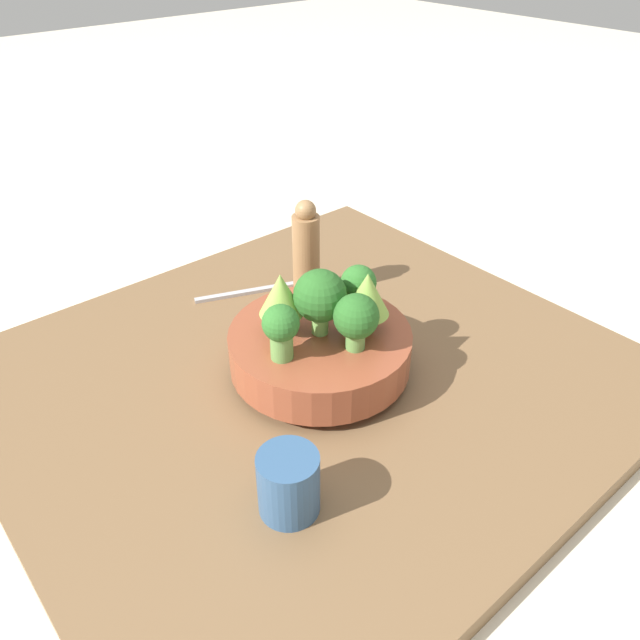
{
  "coord_description": "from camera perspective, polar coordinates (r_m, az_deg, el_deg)",
  "views": [
    {
      "loc": [
        0.43,
        0.53,
        0.59
      ],
      "look_at": [
        -0.01,
        0.01,
        0.12
      ],
      "focal_mm": 35.0,
      "sensor_mm": 36.0,
      "label": 1
    }
  ],
  "objects": [
    {
      "name": "broccoli_floret_left",
      "position": [
        0.85,
        3.53,
        3.22
      ],
      "size": [
        0.05,
        0.05,
        0.08
      ],
      "color": "#609347",
      "rests_on": "bowl"
    },
    {
      "name": "cup",
      "position": [
        0.68,
        -2.89,
        -14.7
      ],
      "size": [
        0.07,
        0.07,
        0.08
      ],
      "color": "#33567F",
      "rests_on": "table"
    },
    {
      "name": "table",
      "position": [
        0.89,
        -0.85,
        -5.44
      ],
      "size": [
        0.83,
        0.76,
        0.03
      ],
      "color": "brown",
      "rests_on": "ground_plane"
    },
    {
      "name": "broccoli_floret_back",
      "position": [
        0.78,
        3.33,
        0.17
      ],
      "size": [
        0.06,
        0.06,
        0.08
      ],
      "color": "#609347",
      "rests_on": "bowl"
    },
    {
      "name": "fork",
      "position": [
        1.05,
        -6.07,
        2.67
      ],
      "size": [
        0.19,
        0.08,
        0.01
      ],
      "color": "#B2B2B7",
      "rests_on": "table"
    },
    {
      "name": "broccoli_floret_right",
      "position": [
        0.77,
        -3.59,
        -0.75
      ],
      "size": [
        0.05,
        0.05,
        0.08
      ],
      "color": "#609347",
      "rests_on": "bowl"
    },
    {
      "name": "pepper_mill",
      "position": [
        1.01,
        -1.28,
        6.36
      ],
      "size": [
        0.04,
        0.04,
        0.17
      ],
      "color": "#997047",
      "rests_on": "table"
    },
    {
      "name": "romanesco_piece_near",
      "position": [
        0.81,
        -3.6,
        2.15
      ],
      "size": [
        0.06,
        0.06,
        0.09
      ],
      "color": "#6BA34C",
      "rests_on": "bowl"
    },
    {
      "name": "ground_plane",
      "position": [
        0.9,
        -0.84,
        -6.19
      ],
      "size": [
        6.0,
        6.0,
        0.0
      ],
      "primitive_type": "plane",
      "color": "beige"
    },
    {
      "name": "romanesco_piece_far",
      "position": [
        0.81,
        4.33,
        2.28
      ],
      "size": [
        0.06,
        0.06,
        0.09
      ],
      "color": "#609347",
      "rests_on": "bowl"
    },
    {
      "name": "bowl",
      "position": [
        0.85,
        0.0,
        -2.7
      ],
      "size": [
        0.25,
        0.25,
        0.07
      ],
      "color": "brown",
      "rests_on": "table"
    },
    {
      "name": "broccoli_floret_center",
      "position": [
        0.81,
        0.0,
        2.12
      ],
      "size": [
        0.07,
        0.07,
        0.09
      ],
      "color": "#7AB256",
      "rests_on": "bowl"
    }
  ]
}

